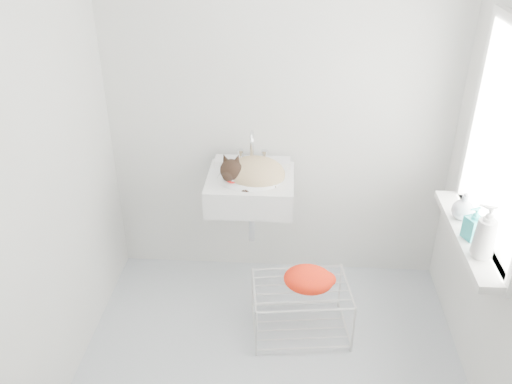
# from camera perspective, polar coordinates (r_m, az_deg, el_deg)

# --- Properties ---
(floor) EXTENTS (2.20, 2.00, 0.02)m
(floor) POSITION_cam_1_polar(r_m,az_deg,el_deg) (3.24, 1.52, -18.25)
(floor) COLOR #ADB6BC
(floor) RESTS_ON ground
(back_wall) EXTENTS (2.20, 0.02, 2.50)m
(back_wall) POSITION_cam_1_polar(r_m,az_deg,el_deg) (3.39, 2.54, 9.57)
(back_wall) COLOR silver
(back_wall) RESTS_ON ground
(left_wall) EXTENTS (0.02, 2.00, 2.50)m
(left_wall) POSITION_cam_1_polar(r_m,az_deg,el_deg) (2.73, -21.88, 2.32)
(left_wall) COLOR silver
(left_wall) RESTS_ON ground
(window_glass) EXTENTS (0.01, 0.80, 1.00)m
(window_glass) POSITION_cam_1_polar(r_m,az_deg,el_deg) (2.80, 24.97, 4.60)
(window_glass) COLOR white
(window_glass) RESTS_ON right_wall
(window_frame) EXTENTS (0.04, 0.90, 1.10)m
(window_frame) POSITION_cam_1_polar(r_m,az_deg,el_deg) (2.79, 24.68, 4.62)
(window_frame) COLOR white
(window_frame) RESTS_ON right_wall
(windowsill) EXTENTS (0.16, 0.88, 0.04)m
(windowsill) POSITION_cam_1_polar(r_m,az_deg,el_deg) (3.01, 21.58, -4.32)
(windowsill) COLOR white
(windowsill) RESTS_ON right_wall
(sink) EXTENTS (0.53, 0.46, 0.21)m
(sink) POSITION_cam_1_polar(r_m,az_deg,el_deg) (3.32, -0.59, 1.60)
(sink) COLOR white
(sink) RESTS_ON back_wall
(faucet) EXTENTS (0.19, 0.14, 0.19)m
(faucet) POSITION_cam_1_polar(r_m,az_deg,el_deg) (3.42, -0.37, 5.08)
(faucet) COLOR silver
(faucet) RESTS_ON sink
(cat) EXTENTS (0.42, 0.35, 0.25)m
(cat) POSITION_cam_1_polar(r_m,az_deg,el_deg) (3.28, -0.37, 2.06)
(cat) COLOR tan
(cat) RESTS_ON sink
(wire_rack) EXTENTS (0.61, 0.46, 0.34)m
(wire_rack) POSITION_cam_1_polar(r_m,az_deg,el_deg) (3.38, 4.70, -12.40)
(wire_rack) COLOR silver
(wire_rack) RESTS_ON floor
(towel) EXTENTS (0.32, 0.24, 0.12)m
(towel) POSITION_cam_1_polar(r_m,az_deg,el_deg) (3.24, 5.53, -9.59)
(towel) COLOR #FC3300
(towel) RESTS_ON wire_rack
(bottle_a) EXTENTS (0.12, 0.12, 0.24)m
(bottle_a) POSITION_cam_1_polar(r_m,az_deg,el_deg) (2.83, 22.55, -6.28)
(bottle_a) COLOR silver
(bottle_a) RESTS_ON windowsill
(bottle_b) EXTENTS (0.11, 0.11, 0.18)m
(bottle_b) POSITION_cam_1_polar(r_m,az_deg,el_deg) (2.95, 21.71, -4.52)
(bottle_b) COLOR teal
(bottle_b) RESTS_ON windowsill
(bottle_c) EXTENTS (0.14, 0.14, 0.15)m
(bottle_c) POSITION_cam_1_polar(r_m,az_deg,el_deg) (3.11, 20.80, -2.59)
(bottle_c) COLOR silver
(bottle_c) RESTS_ON windowsill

